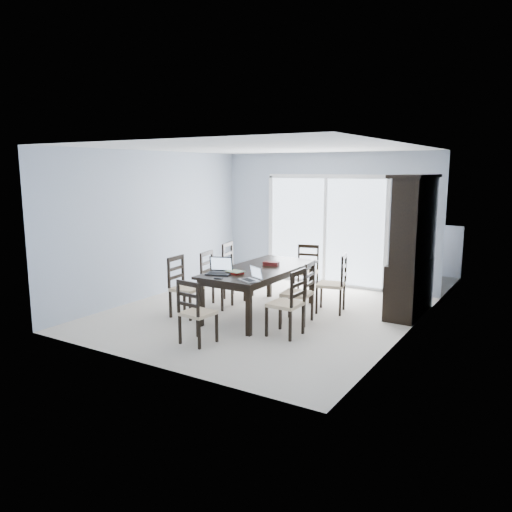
{
  "coord_description": "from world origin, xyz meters",
  "views": [
    {
      "loc": [
        3.99,
        -6.58,
        2.29
      ],
      "look_at": [
        -0.08,
        0.0,
        0.93
      ],
      "focal_mm": 35.0,
      "sensor_mm": 36.0,
      "label": 1
    }
  ],
  "objects_px": {
    "chair_left_far": "(233,264)",
    "game_box": "(271,264)",
    "hot_tub": "(304,251)",
    "china_hutch": "(412,248)",
    "laptop_dark": "(219,270)",
    "chair_right_far": "(337,277)",
    "chair_left_mid": "(212,273)",
    "chair_right_mid": "(303,286)",
    "cell_phone": "(218,278)",
    "chair_right_near": "(291,296)",
    "chair_left_near": "(182,280)",
    "laptop_silver": "(249,278)",
    "dining_table": "(260,272)",
    "chair_end_far": "(307,264)",
    "chair_end_near": "(193,305)"
  },
  "relations": [
    {
      "from": "chair_left_near",
      "to": "cell_phone",
      "type": "xyz_separation_m",
      "value": [
        0.91,
        -0.28,
        0.18
      ]
    },
    {
      "from": "chair_left_mid",
      "to": "chair_end_far",
      "type": "relative_size",
      "value": 1.02
    },
    {
      "from": "dining_table",
      "to": "chair_right_far",
      "type": "relative_size",
      "value": 1.99
    },
    {
      "from": "chair_left_near",
      "to": "hot_tub",
      "type": "bearing_deg",
      "value": 174.86
    },
    {
      "from": "game_box",
      "to": "hot_tub",
      "type": "relative_size",
      "value": 0.12
    },
    {
      "from": "chair_right_far",
      "to": "cell_phone",
      "type": "xyz_separation_m",
      "value": [
        -1.09,
        -1.71,
        0.17
      ]
    },
    {
      "from": "cell_phone",
      "to": "china_hutch",
      "type": "bearing_deg",
      "value": 34.76
    },
    {
      "from": "chair_end_far",
      "to": "cell_phone",
      "type": "relative_size",
      "value": 8.57
    },
    {
      "from": "game_box",
      "to": "chair_right_far",
      "type": "bearing_deg",
      "value": 26.97
    },
    {
      "from": "chair_right_mid",
      "to": "laptop_dark",
      "type": "bearing_deg",
      "value": 114.74
    },
    {
      "from": "dining_table",
      "to": "cell_phone",
      "type": "distance_m",
      "value": 1.01
    },
    {
      "from": "laptop_dark",
      "to": "chair_right_far",
      "type": "bearing_deg",
      "value": 29.26
    },
    {
      "from": "chair_right_far",
      "to": "cell_phone",
      "type": "height_order",
      "value": "chair_right_far"
    },
    {
      "from": "china_hutch",
      "to": "hot_tub",
      "type": "xyz_separation_m",
      "value": [
        -2.98,
        2.22,
        -0.63
      ]
    },
    {
      "from": "chair_end_far",
      "to": "cell_phone",
      "type": "xyz_separation_m",
      "value": [
        -0.16,
        -2.54,
        0.2
      ]
    },
    {
      "from": "china_hutch",
      "to": "laptop_silver",
      "type": "relative_size",
      "value": 6.36
    },
    {
      "from": "chair_right_near",
      "to": "chair_end_far",
      "type": "height_order",
      "value": "chair_right_near"
    },
    {
      "from": "laptop_dark",
      "to": "hot_tub",
      "type": "relative_size",
      "value": 0.21
    },
    {
      "from": "china_hutch",
      "to": "chair_end_far",
      "type": "distance_m",
      "value": 2.04
    },
    {
      "from": "chair_right_near",
      "to": "cell_phone",
      "type": "relative_size",
      "value": 8.89
    },
    {
      "from": "chair_left_near",
      "to": "chair_right_far",
      "type": "height_order",
      "value": "chair_right_far"
    },
    {
      "from": "chair_left_far",
      "to": "chair_right_mid",
      "type": "bearing_deg",
      "value": 55.71
    },
    {
      "from": "chair_left_mid",
      "to": "game_box",
      "type": "height_order",
      "value": "chair_left_mid"
    },
    {
      "from": "laptop_dark",
      "to": "cell_phone",
      "type": "height_order",
      "value": "laptop_dark"
    },
    {
      "from": "chair_left_mid",
      "to": "chair_end_near",
      "type": "bearing_deg",
      "value": 20.96
    },
    {
      "from": "chair_left_near",
      "to": "chair_right_far",
      "type": "bearing_deg",
      "value": 121.18
    },
    {
      "from": "china_hutch",
      "to": "chair_left_near",
      "type": "distance_m",
      "value": 3.65
    },
    {
      "from": "chair_right_mid",
      "to": "chair_right_far",
      "type": "relative_size",
      "value": 0.98
    },
    {
      "from": "chair_left_mid",
      "to": "laptop_silver",
      "type": "distance_m",
      "value": 1.52
    },
    {
      "from": "chair_right_mid",
      "to": "chair_end_near",
      "type": "distance_m",
      "value": 1.78
    },
    {
      "from": "chair_end_far",
      "to": "game_box",
      "type": "relative_size",
      "value": 4.22
    },
    {
      "from": "chair_left_near",
      "to": "chair_right_mid",
      "type": "bearing_deg",
      "value": 104.94
    },
    {
      "from": "laptop_dark",
      "to": "hot_tub",
      "type": "distance_m",
      "value": 4.3
    },
    {
      "from": "chair_right_far",
      "to": "hot_tub",
      "type": "xyz_separation_m",
      "value": [
        -1.96,
        2.76,
        -0.15
      ]
    },
    {
      "from": "chair_left_mid",
      "to": "dining_table",
      "type": "bearing_deg",
      "value": 85.73
    },
    {
      "from": "chair_left_far",
      "to": "chair_end_near",
      "type": "height_order",
      "value": "chair_left_far"
    },
    {
      "from": "hot_tub",
      "to": "chair_left_near",
      "type": "bearing_deg",
      "value": -90.56
    },
    {
      "from": "game_box",
      "to": "chair_left_far",
      "type": "bearing_deg",
      "value": 157.86
    },
    {
      "from": "chair_left_near",
      "to": "chair_right_near",
      "type": "bearing_deg",
      "value": 85.68
    },
    {
      "from": "dining_table",
      "to": "game_box",
      "type": "xyz_separation_m",
      "value": [
        0.06,
        0.24,
        0.11
      ]
    },
    {
      "from": "chair_end_far",
      "to": "game_box",
      "type": "bearing_deg",
      "value": 75.59
    },
    {
      "from": "chair_right_near",
      "to": "cell_phone",
      "type": "distance_m",
      "value": 1.07
    },
    {
      "from": "chair_left_near",
      "to": "hot_tub",
      "type": "height_order",
      "value": "chair_left_near"
    },
    {
      "from": "chair_right_mid",
      "to": "chair_left_far",
      "type": "bearing_deg",
      "value": 59.83
    },
    {
      "from": "game_box",
      "to": "china_hutch",
      "type": "bearing_deg",
      "value": 27.28
    },
    {
      "from": "chair_left_far",
      "to": "game_box",
      "type": "height_order",
      "value": "chair_left_far"
    },
    {
      "from": "game_box",
      "to": "laptop_dark",
      "type": "bearing_deg",
      "value": -108.15
    },
    {
      "from": "laptop_dark",
      "to": "laptop_silver",
      "type": "height_order",
      "value": "laptop_dark"
    },
    {
      "from": "chair_left_mid",
      "to": "laptop_dark",
      "type": "relative_size",
      "value": 2.57
    },
    {
      "from": "chair_left_mid",
      "to": "chair_right_mid",
      "type": "relative_size",
      "value": 0.99
    }
  ]
}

